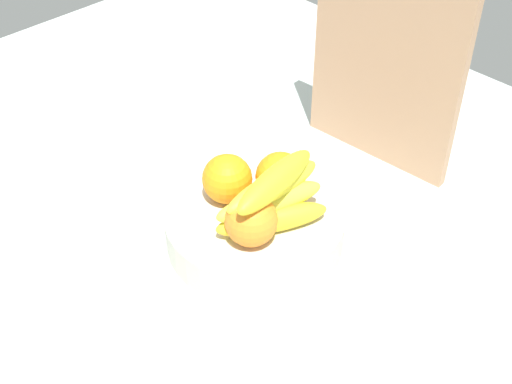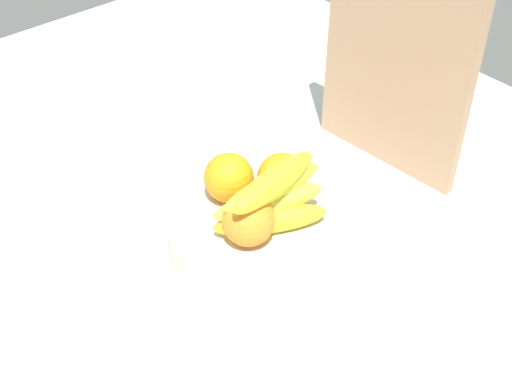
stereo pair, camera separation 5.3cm
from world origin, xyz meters
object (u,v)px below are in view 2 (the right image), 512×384
object	(u,v)px
banana_bunch	(272,198)
jar_lid	(100,182)
fruit_bowl	(256,226)
orange_center	(282,178)
orange_front_left	(229,178)
orange_front_right	(248,220)
cutting_board	(395,70)

from	to	relation	value
banana_bunch	jar_lid	size ratio (longest dim) A/B	2.78
fruit_bowl	orange_center	world-z (taller)	orange_center
orange_front_left	orange_center	bearing A→B (deg)	49.36
orange_front_left	orange_front_right	distance (cm)	10.07
fruit_bowl	jar_lid	size ratio (longest dim) A/B	4.12
orange_front_right	jar_lid	xyz separation A→B (cm)	(-31.64, -6.79, -8.92)
banana_bunch	jar_lid	bearing A→B (deg)	-159.99
banana_bunch	cutting_board	xyz separation A→B (cm)	(-4.80, 31.32, 6.96)
orange_front_right	cutting_board	size ratio (longest dim) A/B	0.21
jar_lid	cutting_board	bearing A→B (deg)	58.11
orange_front_left	jar_lid	world-z (taller)	orange_front_left
orange_center	cutting_board	bearing A→B (deg)	92.35
fruit_bowl	orange_center	size ratio (longest dim) A/B	3.57
orange_center	banana_bunch	xyz separation A→B (cm)	(3.74, -5.45, 1.43)
orange_front_left	orange_front_right	bearing A→B (deg)	-22.99
jar_lid	banana_bunch	bearing A→B (deg)	20.01
orange_front_right	banana_bunch	bearing A→B (deg)	92.95
fruit_bowl	orange_front_right	distance (cm)	9.11
banana_bunch	orange_front_right	bearing A→B (deg)	-87.05
orange_front_right	orange_center	bearing A→B (deg)	111.51
orange_front_left	orange_center	xyz separation A→B (cm)	(5.29, 6.16, 0.00)
orange_center	banana_bunch	bearing A→B (deg)	-55.56
orange_center	banana_bunch	distance (cm)	6.76
orange_center	fruit_bowl	bearing A→B (deg)	-88.70
fruit_bowl	cutting_board	bearing A→B (deg)	92.17
fruit_bowl	orange_center	distance (cm)	8.60
orange_front_left	orange_center	world-z (taller)	same
cutting_board	jar_lid	world-z (taller)	cutting_board
fruit_bowl	orange_front_left	world-z (taller)	orange_front_left
fruit_bowl	orange_front_left	bearing A→B (deg)	-171.29
fruit_bowl	orange_front_right	xyz separation A→B (cm)	(3.86, -4.76, 6.74)
fruit_bowl	cutting_board	world-z (taller)	cutting_board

